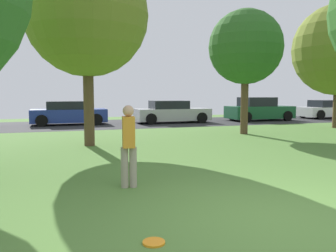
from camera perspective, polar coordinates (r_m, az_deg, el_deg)
name	(u,v)px	position (r m, az deg, el deg)	size (l,w,h in m)	color
ground_plane	(283,221)	(5.21, 18.62, -14.72)	(44.00, 44.00, 0.00)	#547F38
road_strip	(111,124)	(20.20, -9.54, 0.34)	(44.00, 6.40, 0.01)	#28282B
oak_tree_left	(87,15)	(12.14, -13.39, 17.52)	(4.06, 4.06, 6.39)	brown
maple_tree_near	(246,47)	(15.47, 12.82, 12.66)	(3.21, 3.21, 5.37)	brown
person_bystander	(129,143)	(6.44, -6.59, -2.84)	(0.30, 0.34, 1.55)	gray
frisbee_disc	(154,242)	(4.28, -2.38, -18.82)	(0.27, 0.27, 0.03)	orange
parked_car_blue	(68,114)	(20.29, -16.28, 1.98)	(4.16, 1.92, 1.34)	#233893
parked_car_silver	(172,112)	(20.81, 0.60, 2.27)	(4.50, 2.00, 1.34)	#B7B7BC
parked_car_green	(259,110)	(23.32, 14.93, 2.61)	(4.31, 2.07, 1.53)	#195633
parked_car_white	(328,110)	(27.35, 25.17, 2.47)	(4.37, 1.99, 1.30)	white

